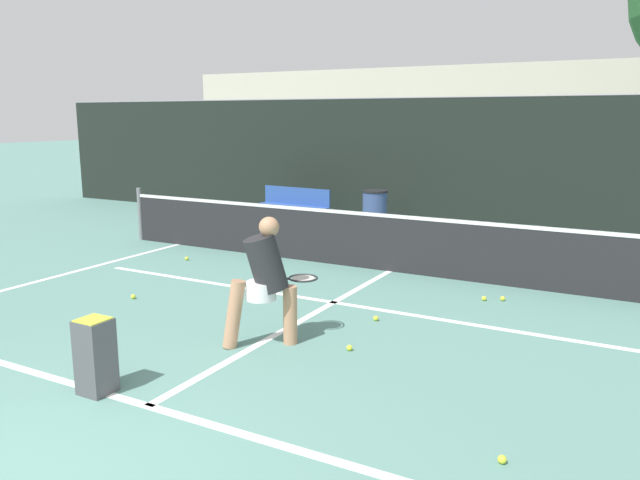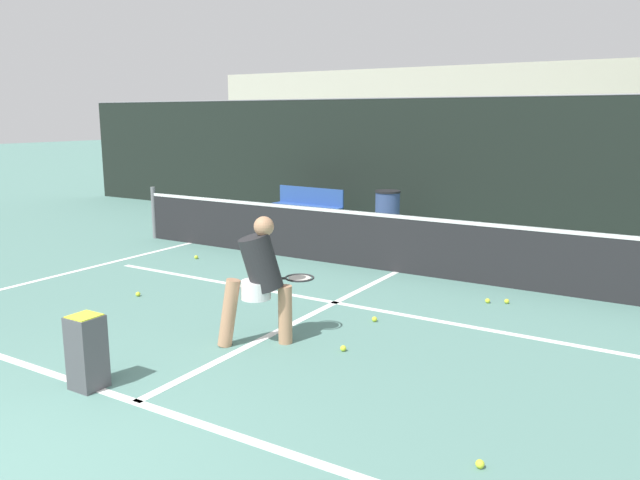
% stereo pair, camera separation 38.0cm
% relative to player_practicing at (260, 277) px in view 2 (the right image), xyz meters
% --- Properties ---
extents(court_baseline_near, '(11.00, 0.10, 0.01)m').
position_rel_player_practicing_xyz_m(court_baseline_near, '(-0.08, -1.75, -0.77)').
color(court_baseline_near, white).
rests_on(court_baseline_near, ground).
extents(court_service_line, '(8.25, 0.10, 0.01)m').
position_rel_player_practicing_xyz_m(court_service_line, '(-0.08, 1.78, -0.77)').
color(court_service_line, white).
rests_on(court_service_line, ground).
extents(court_center_mark, '(0.10, 5.53, 0.01)m').
position_rel_player_practicing_xyz_m(court_center_mark, '(-0.08, 1.01, -0.77)').
color(court_center_mark, white).
rests_on(court_center_mark, ground).
extents(court_sideline_left, '(0.10, 6.53, 0.01)m').
position_rel_player_practicing_xyz_m(court_sideline_left, '(-4.59, 1.01, -0.77)').
color(court_sideline_left, white).
rests_on(court_sideline_left, ground).
extents(net, '(11.09, 0.09, 1.07)m').
position_rel_player_practicing_xyz_m(net, '(-0.08, 3.77, -0.26)').
color(net, slate).
rests_on(net, ground).
extents(fence_back, '(24.00, 0.06, 2.91)m').
position_rel_player_practicing_xyz_m(fence_back, '(-0.08, 7.91, 0.68)').
color(fence_back, black).
rests_on(fence_back, ground).
extents(player_practicing, '(0.86, 1.10, 1.45)m').
position_rel_player_practicing_xyz_m(player_practicing, '(0.00, 0.00, 0.00)').
color(player_practicing, tan).
rests_on(player_practicing, ground).
extents(tennis_ball_scattered_0, '(0.07, 0.07, 0.07)m').
position_rel_player_practicing_xyz_m(tennis_ball_scattered_0, '(2.86, -1.19, -0.74)').
color(tennis_ball_scattered_0, '#D1E033').
rests_on(tennis_ball_scattered_0, ground).
extents(tennis_ball_scattered_2, '(0.07, 0.07, 0.07)m').
position_rel_player_practicing_xyz_m(tennis_ball_scattered_2, '(0.74, 1.35, -0.74)').
color(tennis_ball_scattered_2, '#D1E033').
rests_on(tennis_ball_scattered_2, ground).
extents(tennis_ball_scattered_3, '(0.07, 0.07, 0.07)m').
position_rel_player_practicing_xyz_m(tennis_ball_scattered_3, '(-2.61, 0.59, -0.74)').
color(tennis_ball_scattered_3, '#D1E033').
rests_on(tennis_ball_scattered_3, ground).
extents(tennis_ball_scattered_5, '(0.07, 0.07, 0.07)m').
position_rel_player_practicing_xyz_m(tennis_ball_scattered_5, '(-3.52, 2.78, -0.74)').
color(tennis_ball_scattered_5, '#D1E033').
rests_on(tennis_ball_scattered_5, ground).
extents(tennis_ball_scattered_6, '(0.07, 0.07, 0.07)m').
position_rel_player_practicing_xyz_m(tennis_ball_scattered_6, '(1.93, 2.97, -0.74)').
color(tennis_ball_scattered_6, '#D1E033').
rests_on(tennis_ball_scattered_6, ground).
extents(tennis_ball_scattered_7, '(0.07, 0.07, 0.07)m').
position_rel_player_practicing_xyz_m(tennis_ball_scattered_7, '(1.70, 2.86, -0.74)').
color(tennis_ball_scattered_7, '#D1E033').
rests_on(tennis_ball_scattered_7, ground).
extents(tennis_ball_scattered_10, '(0.07, 0.07, 0.07)m').
position_rel_player_practicing_xyz_m(tennis_ball_scattered_10, '(0.90, 0.29, -0.74)').
color(tennis_ball_scattered_10, '#D1E033').
rests_on(tennis_ball_scattered_10, ground).
extents(ball_hopper, '(0.28, 0.28, 0.71)m').
position_rel_player_practicing_xyz_m(ball_hopper, '(-0.69, -1.76, -0.40)').
color(ball_hopper, '#4C4C51').
rests_on(ball_hopper, ground).
extents(courtside_bench, '(1.85, 0.51, 0.86)m').
position_rel_player_practicing_xyz_m(courtside_bench, '(-3.76, 6.86, -0.30)').
color(courtside_bench, '#2D519E').
rests_on(courtside_bench, ground).
extents(trash_bin, '(0.55, 0.55, 0.94)m').
position_rel_player_practicing_xyz_m(trash_bin, '(-1.67, 6.76, -0.30)').
color(trash_bin, '#384C7F').
rests_on(trash_bin, ground).
extents(building_far, '(36.00, 2.40, 4.63)m').
position_rel_player_practicing_xyz_m(building_far, '(-0.08, 22.51, 1.54)').
color(building_far, beige).
rests_on(building_far, ground).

